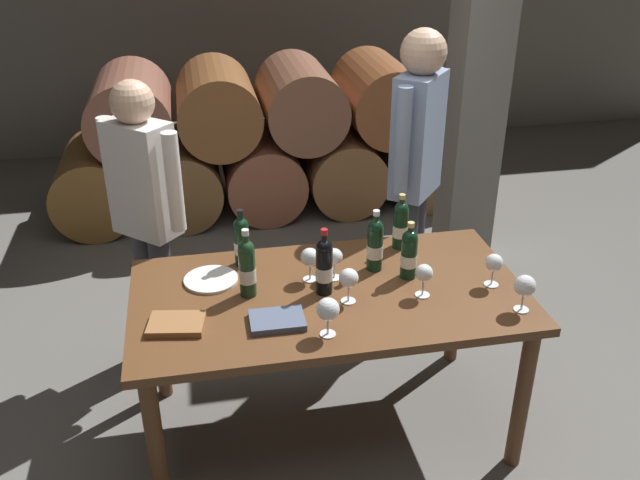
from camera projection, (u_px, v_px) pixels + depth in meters
name	position (u px, v px, depth m)	size (l,w,h in m)	color
ground_plane	(328.00, 425.00, 3.33)	(14.00, 14.00, 0.00)	#66635E
barrel_stack	(260.00, 141.00, 5.33)	(3.12, 0.90, 1.15)	brown
stone_pillar	(479.00, 66.00, 4.34)	(0.32, 0.32, 2.60)	slate
dining_table	(329.00, 309.00, 3.02)	(1.70, 0.90, 0.76)	brown
wine_bottle_0	(247.00, 267.00, 2.89)	(0.07, 0.07, 0.31)	#19381E
wine_bottle_1	(242.00, 241.00, 3.13)	(0.07, 0.07, 0.28)	black
wine_bottle_2	(324.00, 266.00, 2.91)	(0.07, 0.07, 0.31)	black
wine_bottle_3	(401.00, 224.00, 3.28)	(0.07, 0.07, 0.28)	black
wine_bottle_4	(375.00, 244.00, 3.09)	(0.07, 0.07, 0.30)	black
wine_bottle_5	(409.00, 253.00, 3.03)	(0.07, 0.07, 0.27)	black
wine_glass_0	(525.00, 286.00, 2.79)	(0.09, 0.09, 0.16)	white
wine_glass_1	(349.00, 279.00, 2.85)	(0.08, 0.08, 0.16)	white
wine_glass_2	(494.00, 264.00, 2.97)	(0.08, 0.08, 0.15)	white
wine_glass_3	(328.00, 310.00, 2.64)	(0.09, 0.09, 0.16)	white
wine_glass_4	(424.00, 274.00, 2.90)	(0.08, 0.08, 0.15)	white
wine_glass_5	(310.00, 258.00, 3.01)	(0.08, 0.08, 0.16)	white
wine_glass_6	(334.00, 258.00, 3.02)	(0.07, 0.07, 0.15)	white
tasting_notebook	(176.00, 324.00, 2.73)	(0.22, 0.16, 0.03)	#936038
leather_ledger	(277.00, 320.00, 2.75)	(0.22, 0.16, 0.03)	#4C5670
serving_plate	(211.00, 280.00, 3.05)	(0.24, 0.24, 0.01)	white
sommelier_presenting	(416.00, 159.00, 3.60)	(0.34, 0.40, 1.72)	#383842
taster_seated_left	(145.00, 204.00, 3.39)	(0.38, 0.36, 1.54)	#383842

